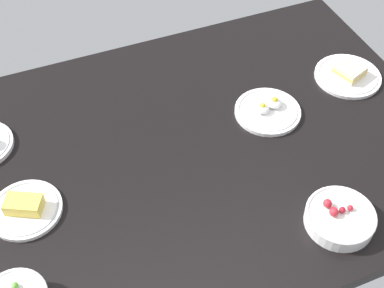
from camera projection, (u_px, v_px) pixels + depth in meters
The scene contains 5 objects.
dining_table at pixel (192, 154), 140.38cm from camera, with size 138.30×97.20×4.00cm, color black.
bowl_berries at pixel (340, 218), 121.96cm from camera, with size 16.45×16.45×5.67cm.
plate_eggs at pixel (268, 110), 147.13cm from camera, with size 18.59×18.59×4.39cm.
plate_cheese at pixel (25, 208), 124.85cm from camera, with size 17.46×17.46×4.37cm.
plate_sandwich at pixel (348, 75), 157.03cm from camera, with size 19.76×19.76×4.26cm.
Camera 1 is at (34.39, 84.49, 108.73)cm, focal length 49.04 mm.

